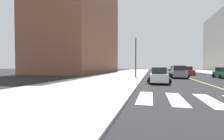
{
  "coord_description": "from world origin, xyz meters",
  "views": [
    {
      "loc": [
        -5.92,
        -5.73,
        1.98
      ],
      "look_at": [
        -17.19,
        37.14,
        0.81
      ],
      "focal_mm": 24.25,
      "sensor_mm": 36.0,
      "label": 1
    }
  ],
  "objects_px": {
    "street_lamp": "(136,53)",
    "car_green_seventh": "(223,73)",
    "car_gray_fifth": "(178,72)",
    "car_red_sixth": "(187,71)",
    "car_blue_nearest": "(182,70)",
    "car_white_fourth": "(159,76)",
    "car_black_third": "(175,70)",
    "car_yellow_second": "(173,69)"
  },
  "relations": [
    {
      "from": "car_black_third",
      "to": "car_red_sixth",
      "type": "relative_size",
      "value": 0.87
    },
    {
      "from": "car_black_third",
      "to": "car_red_sixth",
      "type": "bearing_deg",
      "value": 91.88
    },
    {
      "from": "car_yellow_second",
      "to": "car_gray_fifth",
      "type": "xyz_separation_m",
      "value": [
        -3.57,
        -33.88,
        0.0
      ]
    },
    {
      "from": "car_gray_fifth",
      "to": "car_black_third",
      "type": "bearing_deg",
      "value": 85.01
    },
    {
      "from": "car_blue_nearest",
      "to": "car_green_seventh",
      "type": "relative_size",
      "value": 1.11
    },
    {
      "from": "car_black_third",
      "to": "car_blue_nearest",
      "type": "bearing_deg",
      "value": 93.6
    },
    {
      "from": "car_gray_fifth",
      "to": "car_red_sixth",
      "type": "relative_size",
      "value": 1.09
    },
    {
      "from": "car_white_fourth",
      "to": "street_lamp",
      "type": "height_order",
      "value": "street_lamp"
    },
    {
      "from": "car_red_sixth",
      "to": "street_lamp",
      "type": "height_order",
      "value": "street_lamp"
    },
    {
      "from": "car_blue_nearest",
      "to": "car_yellow_second",
      "type": "bearing_deg",
      "value": -90.77
    },
    {
      "from": "car_gray_fifth",
      "to": "car_green_seventh",
      "type": "height_order",
      "value": "car_gray_fifth"
    },
    {
      "from": "street_lamp",
      "to": "car_green_seventh",
      "type": "bearing_deg",
      "value": 14.16
    },
    {
      "from": "car_white_fourth",
      "to": "car_red_sixth",
      "type": "height_order",
      "value": "car_red_sixth"
    },
    {
      "from": "car_red_sixth",
      "to": "street_lamp",
      "type": "xyz_separation_m",
      "value": [
        -10.18,
        -11.59,
        3.29
      ]
    },
    {
      "from": "car_yellow_second",
      "to": "car_black_third",
      "type": "relative_size",
      "value": 1.24
    },
    {
      "from": "car_black_third",
      "to": "car_green_seventh",
      "type": "bearing_deg",
      "value": 99.69
    },
    {
      "from": "car_white_fourth",
      "to": "car_red_sixth",
      "type": "relative_size",
      "value": 0.96
    },
    {
      "from": "car_red_sixth",
      "to": "car_green_seventh",
      "type": "xyz_separation_m",
      "value": [
        3.66,
        -8.1,
        -0.06
      ]
    },
    {
      "from": "car_yellow_second",
      "to": "car_red_sixth",
      "type": "relative_size",
      "value": 1.08
    },
    {
      "from": "car_white_fourth",
      "to": "car_blue_nearest",
      "type": "bearing_deg",
      "value": 75.24
    },
    {
      "from": "car_red_sixth",
      "to": "car_gray_fifth",
      "type": "bearing_deg",
      "value": 68.52
    },
    {
      "from": "car_yellow_second",
      "to": "car_green_seventh",
      "type": "relative_size",
      "value": 1.16
    },
    {
      "from": "car_blue_nearest",
      "to": "car_black_third",
      "type": "bearing_deg",
      "value": -88.64
    },
    {
      "from": "car_black_third",
      "to": "car_white_fourth",
      "type": "xyz_separation_m",
      "value": [
        -6.68,
        -36.28,
        0.08
      ]
    },
    {
      "from": "car_yellow_second",
      "to": "car_blue_nearest",
      "type": "bearing_deg",
      "value": 90.99
    },
    {
      "from": "car_green_seventh",
      "to": "car_yellow_second",
      "type": "bearing_deg",
      "value": -84.88
    },
    {
      "from": "car_blue_nearest",
      "to": "car_white_fourth",
      "type": "height_order",
      "value": "car_blue_nearest"
    },
    {
      "from": "car_yellow_second",
      "to": "car_white_fourth",
      "type": "relative_size",
      "value": 1.13
    },
    {
      "from": "car_red_sixth",
      "to": "car_green_seventh",
      "type": "distance_m",
      "value": 8.89
    },
    {
      "from": "car_yellow_second",
      "to": "car_black_third",
      "type": "distance_m",
      "value": 6.3
    },
    {
      "from": "car_black_third",
      "to": "car_gray_fifth",
      "type": "bearing_deg",
      "value": 84.72
    },
    {
      "from": "car_green_seventh",
      "to": "car_red_sixth",
      "type": "bearing_deg",
      "value": -66.67
    },
    {
      "from": "car_black_third",
      "to": "street_lamp",
      "type": "bearing_deg",
      "value": 72.62
    },
    {
      "from": "car_gray_fifth",
      "to": "street_lamp",
      "type": "bearing_deg",
      "value": -162.38
    },
    {
      "from": "car_blue_nearest",
      "to": "car_green_seventh",
      "type": "distance_m",
      "value": 15.99
    },
    {
      "from": "car_red_sixth",
      "to": "car_black_third",
      "type": "bearing_deg",
      "value": -91.65
    },
    {
      "from": "car_blue_nearest",
      "to": "car_black_third",
      "type": "xyz_separation_m",
      "value": [
        -0.42,
        10.43,
        -0.14
      ]
    },
    {
      "from": "car_red_sixth",
      "to": "car_green_seventh",
      "type": "relative_size",
      "value": 1.08
    },
    {
      "from": "car_blue_nearest",
      "to": "car_black_third",
      "type": "relative_size",
      "value": 1.18
    },
    {
      "from": "car_black_third",
      "to": "car_gray_fifth",
      "type": "height_order",
      "value": "car_gray_fifth"
    },
    {
      "from": "car_blue_nearest",
      "to": "car_gray_fifth",
      "type": "xyz_separation_m",
      "value": [
        -3.61,
        -17.16,
        0.05
      ]
    },
    {
      "from": "car_black_third",
      "to": "street_lamp",
      "type": "xyz_separation_m",
      "value": [
        -10.01,
        -29.55,
        3.4
      ]
    }
  ]
}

